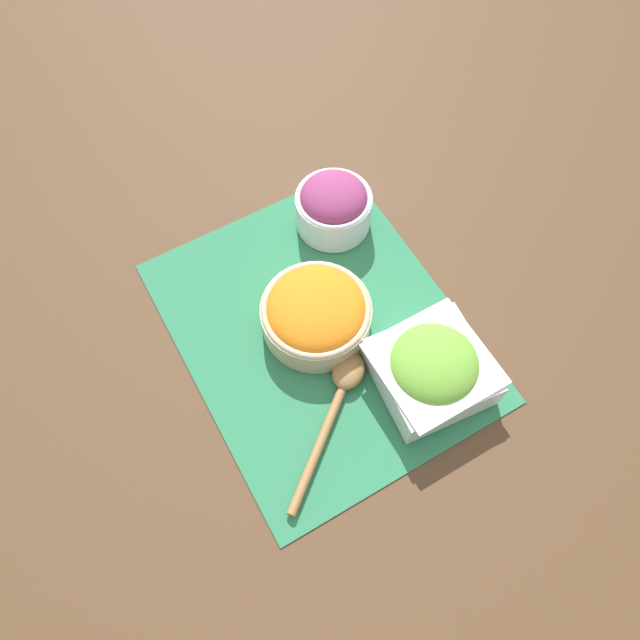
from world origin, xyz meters
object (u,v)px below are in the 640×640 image
wooden_spoon (339,395)px  onion_bowl (334,205)px  lettuce_bowl (432,368)px  carrot_bowl (316,313)px

wooden_spoon → onion_bowl: bearing=-28.7°
lettuce_bowl → wooden_spoon: bearing=72.7°
carrot_bowl → wooden_spoon: bearing=165.8°
carrot_bowl → lettuce_bowl: 0.17m
carrot_bowl → onion_bowl: size_ratio=1.34×
lettuce_bowl → wooden_spoon: size_ratio=0.77×
carrot_bowl → onion_bowl: bearing=-37.9°
onion_bowl → wooden_spoon: size_ratio=0.58×
carrot_bowl → lettuce_bowl: lettuce_bowl is taller
lettuce_bowl → onion_bowl: onion_bowl is taller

